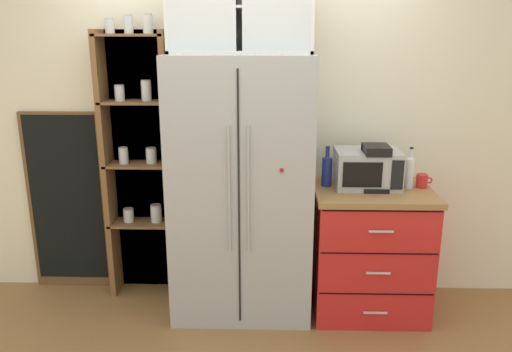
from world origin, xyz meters
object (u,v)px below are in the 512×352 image
(chalkboard_menu, at_px, (67,202))
(bottle_clear, at_px, (410,170))
(coffee_maker, at_px, (374,167))
(mug_red, at_px, (422,181))
(bottle_cobalt, at_px, (327,169))
(microwave, at_px, (367,169))
(refrigerator, at_px, (242,189))

(chalkboard_menu, bearing_deg, bottle_clear, -5.98)
(coffee_maker, bearing_deg, mug_red, 5.31)
(mug_red, distance_m, bottle_clear, 0.12)
(bottle_cobalt, distance_m, bottle_clear, 0.57)
(microwave, relative_size, chalkboard_menu, 0.31)
(mug_red, xyz_separation_m, bottle_clear, (-0.09, -0.01, 0.08))
(coffee_maker, bearing_deg, microwave, 134.11)
(microwave, bearing_deg, mug_red, -1.54)
(coffee_maker, height_order, bottle_cobalt, coffee_maker)
(microwave, distance_m, chalkboard_menu, 2.27)
(microwave, xyz_separation_m, bottle_cobalt, (-0.28, 0.01, -0.00))
(microwave, relative_size, coffee_maker, 1.42)
(refrigerator, distance_m, chalkboard_menu, 1.41)
(chalkboard_menu, bearing_deg, microwave, -6.14)
(coffee_maker, bearing_deg, chalkboard_menu, 172.92)
(refrigerator, relative_size, bottle_clear, 6.32)
(mug_red, bearing_deg, bottle_cobalt, 178.04)
(bottle_cobalt, relative_size, bottle_clear, 0.98)
(coffee_maker, xyz_separation_m, chalkboard_menu, (-2.27, 0.28, -0.37))
(microwave, height_order, mug_red, microwave)
(refrigerator, distance_m, mug_red, 1.25)
(microwave, bearing_deg, bottle_cobalt, 177.46)
(coffee_maker, relative_size, bottle_cobalt, 1.09)
(refrigerator, height_order, bottle_clear, refrigerator)
(bottle_clear, relative_size, chalkboard_menu, 0.21)
(refrigerator, xyz_separation_m, bottle_cobalt, (0.59, 0.06, 0.13))
(coffee_maker, distance_m, bottle_cobalt, 0.32)
(coffee_maker, relative_size, mug_red, 2.74)
(mug_red, bearing_deg, microwave, 178.46)
(bottle_cobalt, bearing_deg, microwave, -2.54)
(coffee_maker, distance_m, mug_red, 0.36)
(mug_red, bearing_deg, coffee_maker, -174.69)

